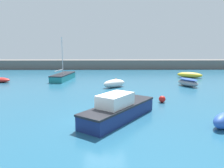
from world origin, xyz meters
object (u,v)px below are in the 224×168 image
Objects in this scene: sailboat_tall_mast at (63,77)px; mooring_buoy_orange at (116,80)px; cabin_cruiser_white at (118,109)px; rowboat_white_midwater at (190,75)px; rowboat_blue_near at (0,80)px; open_tender_yellow at (114,83)px; fishing_dinghy_green at (224,120)px; rowboat_with_red_cover at (188,82)px; mooring_buoy_red at (162,99)px.

sailboat_tall_mast reaches higher than mooring_buoy_orange.
cabin_cruiser_white is 14.88m from mooring_buoy_orange.
cabin_cruiser_white is at bearing -93.10° from rowboat_white_midwater.
rowboat_blue_near is 7.11× the size of mooring_buoy_orange.
open_tender_yellow is 11.16m from cabin_cruiser_white.
cabin_cruiser_white is at bearing -148.63° from sailboat_tall_mast.
sailboat_tall_mast is (-12.96, 18.14, 0.04)m from fishing_dinghy_green.
rowboat_with_red_cover reaches higher than mooring_buoy_red.
rowboat_with_red_cover is at bearing 10.12° from rowboat_blue_near.
cabin_cruiser_white is at bearing -91.15° from mooring_buoy_orange.
open_tender_yellow is at bearing -94.85° from mooring_buoy_orange.
rowboat_with_red_cover is (8.67, 0.56, 0.02)m from open_tender_yellow.
fishing_dinghy_green is at bearing -69.37° from mooring_buoy_red.
rowboat_blue_near is 1.02× the size of open_tender_yellow.
open_tender_yellow is 0.96× the size of rowboat_with_red_cover.
mooring_buoy_red reaches higher than mooring_buoy_orange.
rowboat_blue_near is 21.02m from cabin_cruiser_white.
sailboat_tall_mast reaches higher than open_tender_yellow.
open_tender_yellow is at bearing -111.57° from rowboat_with_red_cover.
sailboat_tall_mast reaches higher than rowboat_with_red_cover.
sailboat_tall_mast is at bearing 166.48° from mooring_buoy_orange.
cabin_cruiser_white is (0.02, -11.16, 0.21)m from open_tender_yellow.
sailboat_tall_mast reaches higher than fishing_dinghy_green.
mooring_buoy_red is (10.80, -12.39, -0.18)m from sailboat_tall_mast.
open_tender_yellow is 0.49× the size of cabin_cruiser_white.
open_tender_yellow is 3.73m from mooring_buoy_orange.
rowboat_white_midwater is 16.46m from mooring_buoy_red.
rowboat_with_red_cover is at bearing 146.57° from open_tender_yellow.
open_tender_yellow is at bearing -118.04° from rowboat_white_midwater.
rowboat_white_midwater is at bearing 176.63° from open_tender_yellow.
rowboat_with_red_cover is at bearing -98.83° from sailboat_tall_mast.
rowboat_white_midwater is at bearing 133.25° from rowboat_with_red_cover.
fishing_dinghy_green is 6.18m from cabin_cruiser_white.
sailboat_tall_mast is (-15.63, 4.90, -0.00)m from rowboat_with_red_cover.
sailboat_tall_mast is 13.80× the size of mooring_buoy_orange.
rowboat_blue_near is 1.48× the size of fishing_dinghy_green.
rowboat_blue_near is at bearing 99.58° from fishing_dinghy_green.
rowboat_with_red_cover is 0.51× the size of cabin_cruiser_white.
mooring_buoy_red is (-2.16, 5.75, -0.15)m from fishing_dinghy_green.
mooring_buoy_orange is at bearing -132.28° from rowboat_white_midwater.
rowboat_white_midwater is at bearing -74.60° from sailboat_tall_mast.
open_tender_yellow is 1.45× the size of fishing_dinghy_green.
sailboat_tall_mast is at bearing 58.68° from cabin_cruiser_white.
rowboat_blue_near is at bearing 150.15° from mooring_buoy_red.
sailboat_tall_mast is (-18.43, -2.20, 0.06)m from rowboat_white_midwater.
sailboat_tall_mast is 16.44m from mooring_buoy_red.
rowboat_white_midwater is (5.46, 20.34, -0.02)m from fishing_dinghy_green.
mooring_buoy_red is (3.52, -10.64, 0.07)m from mooring_buoy_orange.
rowboat_blue_near is 26.50m from fishing_dinghy_green.
mooring_buoy_red is (-7.63, -14.59, -0.12)m from rowboat_white_midwater.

